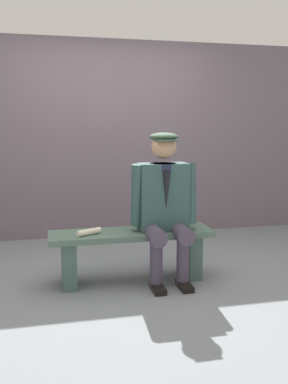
{
  "coord_description": "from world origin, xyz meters",
  "views": [
    {
      "loc": [
        0.68,
        3.53,
        1.39
      ],
      "look_at": [
        -0.12,
        0.0,
        0.81
      ],
      "focal_mm": 38.7,
      "sensor_mm": 36.0,
      "label": 1
    }
  ],
  "objects": [
    {
      "name": "bench",
      "position": [
        0.0,
        0.0,
        0.31
      ],
      "size": [
        1.46,
        0.39,
        0.46
      ],
      "color": "#465F52",
      "rests_on": "ground"
    },
    {
      "name": "rolled_magazine",
      "position": [
        0.38,
        0.05,
        0.49
      ],
      "size": [
        0.22,
        0.15,
        0.05
      ],
      "primitive_type": "cylinder",
      "rotation": [
        0.0,
        1.57,
        0.47
      ],
      "color": "beige",
      "rests_on": "bench"
    },
    {
      "name": "seated_man",
      "position": [
        -0.29,
        0.05,
        0.72
      ],
      "size": [
        0.6,
        0.53,
        1.33
      ],
      "color": "#2D4948",
      "rests_on": "ground"
    },
    {
      "name": "stadium_wall",
      "position": [
        0.0,
        -1.74,
        1.22
      ],
      "size": [
        12.0,
        0.24,
        2.43
      ],
      "primitive_type": "cube",
      "color": "#675862",
      "rests_on": "ground"
    },
    {
      "name": "ground_plane",
      "position": [
        0.0,
        0.0,
        0.0
      ],
      "size": [
        30.0,
        30.0,
        0.0
      ],
      "primitive_type": "plane",
      "color": "slate"
    }
  ]
}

